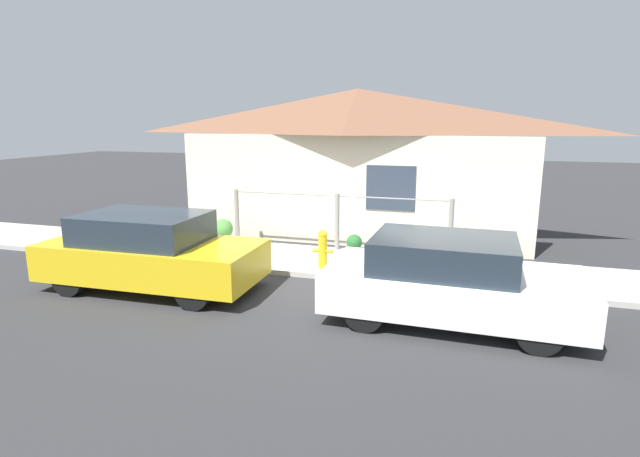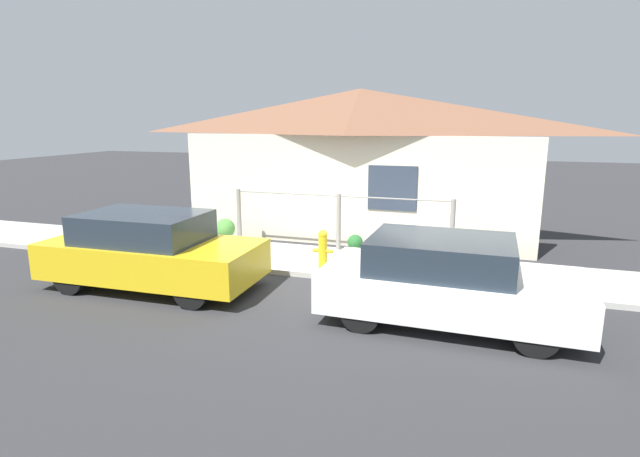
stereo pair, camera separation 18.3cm
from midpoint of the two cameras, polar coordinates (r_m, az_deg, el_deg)
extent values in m
plane|color=#2D2D30|center=(9.36, -1.50, -5.75)|extent=(60.00, 60.00, 0.00)
cube|color=#B2AFA8|center=(10.24, 0.23, -3.82)|extent=(24.00, 1.98, 0.10)
cube|color=beige|center=(11.54, 2.57, 4.26)|extent=(8.26, 0.12, 2.56)
cube|color=#2D3847|center=(11.24, 7.60, 4.61)|extent=(1.10, 0.04, 1.00)
pyramid|color=brown|center=(12.43, 3.86, 13.22)|extent=(8.66, 2.20, 1.07)
cylinder|color=gray|center=(11.71, -9.91, 1.44)|extent=(0.10, 0.10, 1.24)
cylinder|color=gray|center=(10.86, 1.49, 0.77)|extent=(0.10, 0.10, 1.24)
cylinder|color=gray|center=(10.51, 14.22, -0.02)|extent=(0.10, 0.10, 1.24)
cylinder|color=gray|center=(10.76, 1.51, 3.74)|extent=(4.80, 0.03, 0.03)
cube|color=gold|center=(9.19, -19.09, -3.36)|extent=(3.79, 1.71, 0.61)
cube|color=#232D38|center=(9.14, -20.11, 0.08)|extent=(2.10, 1.48, 0.50)
cylinder|color=black|center=(9.25, -10.54, -4.27)|extent=(0.59, 0.21, 0.59)
cylinder|color=black|center=(8.08, -14.91, -6.96)|extent=(0.59, 0.21, 0.59)
cylinder|color=black|center=(10.47, -22.11, -3.03)|extent=(0.59, 0.21, 0.59)
cylinder|color=black|center=(9.45, -27.26, -5.12)|extent=(0.59, 0.21, 0.59)
cube|color=white|center=(7.53, 14.18, -6.73)|extent=(3.69, 1.78, 0.57)
cube|color=#232D38|center=(7.39, 13.27, -2.81)|extent=(2.04, 1.54, 0.48)
cylinder|color=black|center=(8.31, 22.32, -7.03)|extent=(0.57, 0.21, 0.56)
cylinder|color=black|center=(6.96, 23.13, -10.90)|extent=(0.57, 0.21, 0.56)
cylinder|color=black|center=(8.42, 6.74, -5.90)|extent=(0.57, 0.21, 0.56)
cylinder|color=black|center=(7.08, 4.37, -9.46)|extent=(0.57, 0.21, 0.56)
cylinder|color=yellow|center=(9.56, -0.24, -2.74)|extent=(0.17, 0.17, 0.63)
sphere|color=yellow|center=(9.48, -0.24, -0.71)|extent=(0.18, 0.18, 0.18)
cylinder|color=yellow|center=(9.59, -0.94, -2.50)|extent=(0.15, 0.08, 0.08)
cylinder|color=yellow|center=(9.52, 0.47, -2.61)|extent=(0.15, 0.08, 0.08)
cylinder|color=slate|center=(10.41, 3.42, -2.73)|extent=(0.30, 0.30, 0.19)
sphere|color=#235B28|center=(10.35, 3.44, -1.57)|extent=(0.32, 0.32, 0.32)
cylinder|color=slate|center=(11.82, -11.41, -1.20)|extent=(0.31, 0.31, 0.16)
sphere|color=#4C8E3D|center=(11.77, -11.47, -0.02)|extent=(0.46, 0.46, 0.46)
cylinder|color=#9E5638|center=(10.44, 16.92, -3.16)|extent=(0.21, 0.21, 0.21)
sphere|color=#235B28|center=(10.37, 17.00, -1.80)|extent=(0.40, 0.40, 0.40)
camera|label=1|loc=(0.09, -90.56, -0.12)|focal=28.00mm
camera|label=2|loc=(0.09, 89.44, 0.12)|focal=28.00mm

